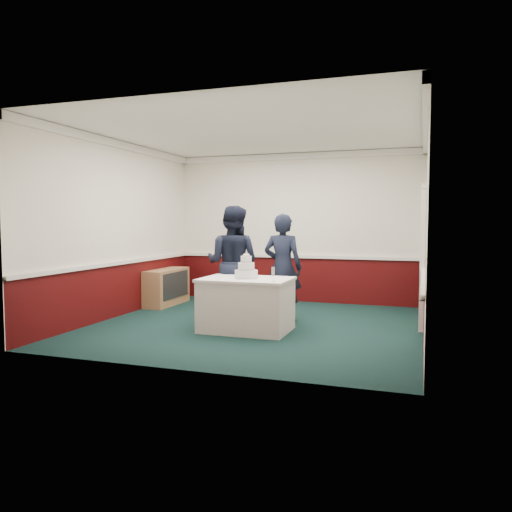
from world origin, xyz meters
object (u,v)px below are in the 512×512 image
(cake_table, at_px, (246,304))
(person_man, at_px, (232,263))
(champagne_flute, at_px, (273,272))
(sideboard, at_px, (167,287))
(cake_knife, at_px, (240,279))
(wedding_cake, at_px, (246,271))
(person_woman, at_px, (283,268))

(cake_table, relative_size, person_man, 0.70)
(champagne_flute, xyz_separation_m, person_man, (-1.00, 1.00, 0.02))
(sideboard, bearing_deg, cake_knife, -40.25)
(cake_table, distance_m, wedding_cake, 0.50)
(wedding_cake, distance_m, person_woman, 0.94)
(sideboard, distance_m, person_man, 2.09)
(cake_table, xyz_separation_m, wedding_cake, (-0.00, 0.00, 0.50))
(champagne_flute, bearing_deg, person_man, 134.95)
(wedding_cake, xyz_separation_m, cake_knife, (-0.03, -0.20, -0.11))
(champagne_flute, bearing_deg, wedding_cake, 150.75)
(sideboard, distance_m, champagne_flute, 3.44)
(wedding_cake, distance_m, cake_knife, 0.23)
(sideboard, height_order, cake_table, cake_table)
(cake_table, distance_m, cake_knife, 0.44)
(person_man, bearing_deg, sideboard, -27.29)
(cake_table, xyz_separation_m, champagne_flute, (0.50, -0.28, 0.53))
(cake_knife, bearing_deg, sideboard, 150.87)
(champagne_flute, height_order, person_woman, person_woman)
(cake_table, xyz_separation_m, person_man, (-0.50, 0.72, 0.54))
(person_man, bearing_deg, person_woman, -167.39)
(cake_table, relative_size, wedding_cake, 3.63)
(wedding_cake, bearing_deg, cake_table, -90.00)
(wedding_cake, bearing_deg, person_woman, 70.31)
(cake_knife, relative_size, person_man, 0.12)
(sideboard, height_order, wedding_cake, wedding_cake)
(cake_table, distance_m, person_woman, 1.05)
(wedding_cake, height_order, champagne_flute, wedding_cake)
(wedding_cake, bearing_deg, champagne_flute, -29.25)
(person_man, bearing_deg, wedding_cake, 126.18)
(sideboard, height_order, champagne_flute, champagne_flute)
(sideboard, xyz_separation_m, person_woman, (2.57, -0.80, 0.53))
(cake_knife, xyz_separation_m, person_man, (-0.47, 0.92, 0.15))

